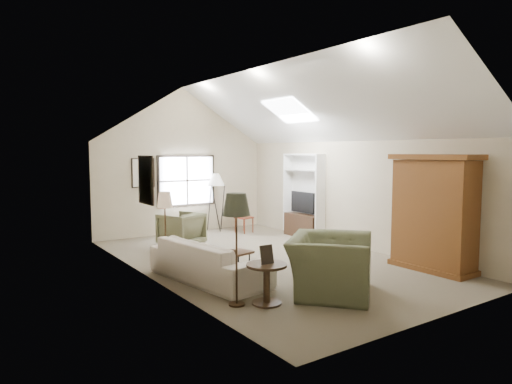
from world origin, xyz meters
TOP-DOWN VIEW (x-y plane):
  - room_shell at (0.00, 0.00)m, footprint 5.01×8.01m
  - window at (0.10, 3.96)m, footprint 1.72×0.08m
  - skylight at (1.30, 0.90)m, footprint 0.80×1.20m
  - wall_art at (-1.88, 1.94)m, footprint 1.97×3.71m
  - armoire at (2.18, -2.40)m, footprint 0.60×1.50m
  - tv_alcove at (2.34, 1.60)m, footprint 0.32×1.30m
  - media_console at (2.32, 1.60)m, footprint 0.34×1.18m
  - tv_panel at (2.32, 1.60)m, footprint 0.05×0.90m
  - sofa at (-1.69, -0.60)m, footprint 1.30×2.54m
  - armchair_near at (-0.47, -2.37)m, footprint 1.88×1.86m
  - armchair_far at (-0.86, 2.30)m, footprint 1.14×1.15m
  - coffee_table at (-1.14, -0.48)m, footprint 0.85×0.59m
  - bowl at (-1.14, -0.48)m, footprint 0.22×0.22m
  - side_table at (-1.59, -2.20)m, footprint 0.69×0.69m
  - side_chair at (1.38, 3.00)m, footprint 0.49×0.49m
  - tripod_lamp at (0.88, 3.70)m, footprint 0.61×0.61m
  - dark_lamp at (-1.99, -2.00)m, footprint 0.46×0.46m
  - tan_lamp at (-1.99, 0.60)m, footprint 0.35×0.35m

SIDE VIEW (x-z plane):
  - coffee_table at x=-1.14m, z-range 0.00..0.40m
  - media_console at x=2.32m, z-range 0.00..0.60m
  - side_table at x=-1.59m, z-range 0.00..0.61m
  - sofa at x=-1.69m, z-range 0.00..0.71m
  - armchair_far at x=-0.86m, z-range 0.00..0.81m
  - bowl at x=-1.14m, z-range 0.40..0.44m
  - armchair_near at x=-0.47m, z-range 0.00..0.92m
  - side_chair at x=1.38m, z-range 0.00..1.04m
  - tan_lamp at x=-1.99m, z-range 0.00..1.52m
  - tripod_lamp at x=0.88m, z-range 0.00..1.66m
  - dark_lamp at x=-1.99m, z-range 0.00..1.69m
  - tv_panel at x=2.32m, z-range 0.65..1.20m
  - armoire at x=2.18m, z-range 0.00..2.20m
  - tv_alcove at x=2.34m, z-range 0.10..2.20m
  - window at x=0.10m, z-range 0.74..2.16m
  - wall_art at x=-1.88m, z-range 1.29..2.17m
  - room_shell at x=0.00m, z-range 1.21..5.21m
  - skylight at x=1.30m, z-range 2.96..3.48m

